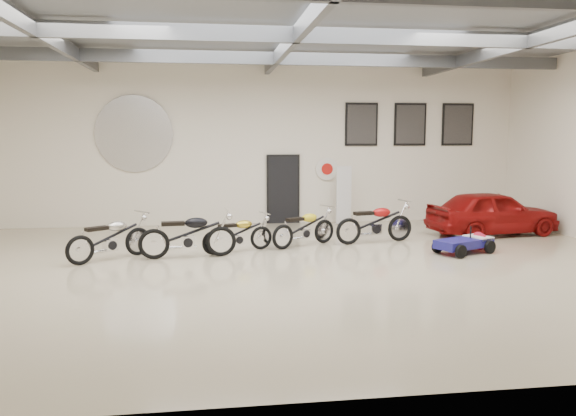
{
  "coord_description": "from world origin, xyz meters",
  "views": [
    {
      "loc": [
        -1.75,
        -11.44,
        2.76
      ],
      "look_at": [
        0.0,
        1.2,
        1.1
      ],
      "focal_mm": 35.0,
      "sensor_mm": 36.0,
      "label": 1
    }
  ],
  "objects": [
    {
      "name": "floor",
      "position": [
        0.0,
        0.0,
        0.0
      ],
      "size": [
        16.0,
        12.0,
        0.01
      ],
      "primitive_type": "cube",
      "color": "#B6A78B",
      "rests_on": "ground"
    },
    {
      "name": "ceiling",
      "position": [
        0.0,
        0.0,
        5.0
      ],
      "size": [
        16.0,
        12.0,
        0.01
      ],
      "primitive_type": "cube",
      "color": "slate",
      "rests_on": "back_wall"
    },
    {
      "name": "back_wall",
      "position": [
        0.0,
        6.0,
        2.5
      ],
      "size": [
        16.0,
        0.02,
        5.0
      ],
      "primitive_type": "cube",
      "color": "white",
      "rests_on": "floor"
    },
    {
      "name": "ceiling_beams",
      "position": [
        0.0,
        0.0,
        4.75
      ],
      "size": [
        15.8,
        11.8,
        0.32
      ],
      "primitive_type": null,
      "color": "#525459",
      "rests_on": "ceiling"
    },
    {
      "name": "door",
      "position": [
        0.5,
        5.95,
        1.05
      ],
      "size": [
        0.92,
        0.08,
        2.1
      ],
      "primitive_type": "cube",
      "color": "black",
      "rests_on": "back_wall"
    },
    {
      "name": "logo_plaque",
      "position": [
        -4.0,
        5.95,
        2.8
      ],
      "size": [
        2.3,
        0.06,
        1.16
      ],
      "primitive_type": null,
      "color": "silver",
      "rests_on": "back_wall"
    },
    {
      "name": "poster_left",
      "position": [
        3.0,
        5.96,
        3.1
      ],
      "size": [
        1.05,
        0.08,
        1.35
      ],
      "primitive_type": null,
      "color": "black",
      "rests_on": "back_wall"
    },
    {
      "name": "poster_mid",
      "position": [
        4.6,
        5.96,
        3.1
      ],
      "size": [
        1.05,
        0.08,
        1.35
      ],
      "primitive_type": null,
      "color": "black",
      "rests_on": "back_wall"
    },
    {
      "name": "poster_right",
      "position": [
        6.2,
        5.96,
        3.1
      ],
      "size": [
        1.05,
        0.08,
        1.35
      ],
      "primitive_type": null,
      "color": "black",
      "rests_on": "back_wall"
    },
    {
      "name": "oil_sign",
      "position": [
        1.9,
        5.95,
        1.7
      ],
      "size": [
        0.72,
        0.1,
        0.72
      ],
      "primitive_type": null,
      "color": "white",
      "rests_on": "back_wall"
    },
    {
      "name": "banner_stand",
      "position": [
        2.35,
        5.5,
        0.92
      ],
      "size": [
        0.53,
        0.3,
        1.83
      ],
      "primitive_type": null,
      "rotation": [
        0.0,
        0.0,
        0.22
      ],
      "color": "white",
      "rests_on": "floor"
    },
    {
      "name": "motorcycle_silver",
      "position": [
        -3.99,
        1.22,
        0.52
      ],
      "size": [
        1.95,
        1.72,
        1.04
      ],
      "primitive_type": null,
      "rotation": [
        0.0,
        0.0,
        0.66
      ],
      "color": "silver",
      "rests_on": "floor"
    },
    {
      "name": "motorcycle_black",
      "position": [
        -2.28,
        1.21,
        0.56
      ],
      "size": [
        2.19,
        0.84,
        1.11
      ],
      "primitive_type": null,
      "rotation": [
        0.0,
        0.0,
        0.08
      ],
      "color": "silver",
      "rests_on": "floor"
    },
    {
      "name": "motorcycle_gold",
      "position": [
        -1.13,
        1.69,
        0.46
      ],
      "size": [
        1.84,
        1.16,
        0.92
      ],
      "primitive_type": null,
      "rotation": [
        0.0,
        0.0,
        0.38
      ],
      "color": "silver",
      "rests_on": "floor"
    },
    {
      "name": "motorcycle_yellow",
      "position": [
        0.54,
        2.18,
        0.49
      ],
      "size": [
        1.94,
        1.44,
        0.98
      ],
      "primitive_type": null,
      "rotation": [
        0.0,
        0.0,
        0.51
      ],
      "color": "silver",
      "rests_on": "floor"
    },
    {
      "name": "motorcycle_red",
      "position": [
        2.41,
        2.35,
        0.55
      ],
      "size": [
        2.2,
        1.06,
        1.1
      ],
      "primitive_type": null,
      "rotation": [
        0.0,
        0.0,
        0.2
      ],
      "color": "silver",
      "rests_on": "floor"
    },
    {
      "name": "go_kart",
      "position": [
        4.26,
        0.89,
        0.32
      ],
      "size": [
        1.93,
        1.43,
        0.64
      ],
      "primitive_type": null,
      "rotation": [
        0.0,
        0.0,
        0.42
      ],
      "color": "navy",
      "rests_on": "floor"
    },
    {
      "name": "vintage_car",
      "position": [
        6.0,
        3.07,
        0.62
      ],
      "size": [
        1.97,
        3.83,
        1.25
      ],
      "primitive_type": "imported",
      "rotation": [
        0.0,
        0.0,
        1.71
      ],
      "color": "maroon",
      "rests_on": "floor"
    }
  ]
}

